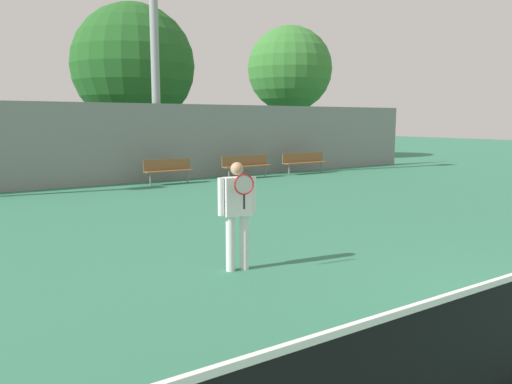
# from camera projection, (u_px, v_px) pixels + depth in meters

# --- Properties ---
(tennis_player) EXTENTS (0.61, 0.45, 1.67)m
(tennis_player) POSITION_uv_depth(u_px,v_px,m) (237.00, 209.00, 7.58)
(tennis_player) COLOR silver
(tennis_player) RESTS_ON ground_plane
(bench_courtside_near) EXTENTS (2.12, 0.40, 0.90)m
(bench_courtside_near) POSITION_uv_depth(u_px,v_px,m) (246.00, 164.00, 19.82)
(bench_courtside_near) COLOR brown
(bench_courtside_near) RESTS_ON ground_plane
(bench_courtside_far) EXTENTS (2.20, 0.40, 0.90)m
(bench_courtside_far) POSITION_uv_depth(u_px,v_px,m) (304.00, 160.00, 21.45)
(bench_courtside_far) COLOR brown
(bench_courtside_far) RESTS_ON ground_plane
(bench_adjacent_court) EXTENTS (1.80, 0.40, 0.90)m
(bench_adjacent_court) POSITION_uv_depth(u_px,v_px,m) (168.00, 168.00, 17.99)
(bench_adjacent_court) COLOR brown
(bench_adjacent_court) RESTS_ON ground_plane
(light_pole_near_left) EXTENTS (0.90, 0.60, 11.58)m
(light_pole_near_left) POSITION_uv_depth(u_px,v_px,m) (154.00, 10.00, 18.44)
(light_pole_near_left) COLOR #939399
(light_pole_near_left) RESTS_ON ground_plane
(back_fence) EXTENTS (28.63, 0.06, 2.91)m
(back_fence) POSITION_uv_depth(u_px,v_px,m) (128.00, 143.00, 18.11)
(back_fence) COLOR gray
(back_fence) RESTS_ON ground_plane
(tree_green_tall) EXTENTS (4.94, 4.94, 7.71)m
(tree_green_tall) POSITION_uv_depth(u_px,v_px,m) (290.00, 69.00, 29.20)
(tree_green_tall) COLOR brown
(tree_green_tall) RESTS_ON ground_plane
(tree_green_broad) EXTENTS (5.83, 5.83, 7.78)m
(tree_green_broad) POSITION_uv_depth(u_px,v_px,m) (133.00, 66.00, 23.88)
(tree_green_broad) COLOR brown
(tree_green_broad) RESTS_ON ground_plane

